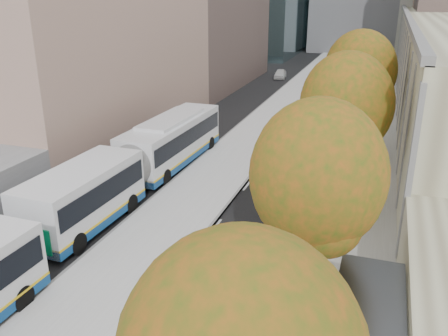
% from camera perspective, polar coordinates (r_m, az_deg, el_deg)
% --- Properties ---
extents(bus_platform, '(4.25, 150.00, 0.15)m').
position_cam_1_polar(bus_platform, '(38.20, 4.35, 4.62)').
color(bus_platform, '#B2B2B2').
rests_on(bus_platform, ground).
extents(sidewalk, '(4.75, 150.00, 0.08)m').
position_cam_1_polar(sidewalk, '(37.13, 16.39, 3.30)').
color(sidewalk, gray).
rests_on(sidewalk, ground).
extents(bus_shelter, '(1.90, 4.40, 2.53)m').
position_cam_1_polar(bus_shelter, '(14.26, 17.74, -16.38)').
color(bus_shelter, '#383A3F').
rests_on(bus_shelter, sidewalk).
extents(tree_c, '(4.20, 4.20, 7.28)m').
position_cam_1_polar(tree_c, '(14.68, 11.21, -0.93)').
color(tree_c, '#301D15').
rests_on(tree_c, sidewalk).
extents(tree_d, '(4.40, 4.40, 7.60)m').
position_cam_1_polar(tree_d, '(23.21, 14.49, 7.32)').
color(tree_d, '#301D15').
rests_on(tree_d, sidewalk).
extents(tree_e, '(4.60, 4.60, 7.92)m').
position_cam_1_polar(tree_e, '(32.01, 16.02, 11.08)').
color(tree_e, '#301D15').
rests_on(tree_e, sidewalk).
extents(bus_far, '(3.08, 17.67, 2.93)m').
position_cam_1_polar(bus_far, '(27.04, -9.94, 0.97)').
color(bus_far, silver).
rests_on(bus_far, ground).
extents(distant_car, '(1.74, 3.55, 1.16)m').
position_cam_1_polar(distant_car, '(61.96, 6.78, 11.19)').
color(distant_car, silver).
rests_on(distant_car, ground).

